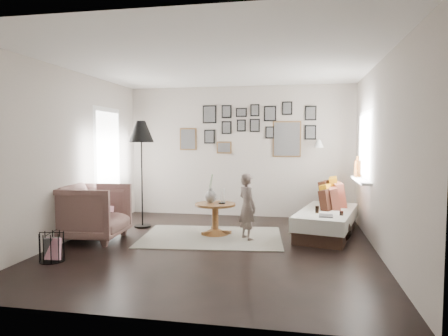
% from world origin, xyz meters
% --- Properties ---
extents(ground, '(4.80, 4.80, 0.00)m').
position_xyz_m(ground, '(0.00, 0.00, 0.00)').
color(ground, black).
rests_on(ground, ground).
extents(wall_back, '(4.50, 0.00, 4.50)m').
position_xyz_m(wall_back, '(0.00, 2.40, 1.30)').
color(wall_back, '#ABA195').
rests_on(wall_back, ground).
extents(wall_front, '(4.50, 0.00, 4.50)m').
position_xyz_m(wall_front, '(0.00, -2.40, 1.30)').
color(wall_front, '#ABA195').
rests_on(wall_front, ground).
extents(wall_left, '(0.00, 4.80, 4.80)m').
position_xyz_m(wall_left, '(-2.25, 0.00, 1.30)').
color(wall_left, '#ABA195').
rests_on(wall_left, ground).
extents(wall_right, '(0.00, 4.80, 4.80)m').
position_xyz_m(wall_right, '(2.25, 0.00, 1.30)').
color(wall_right, '#ABA195').
rests_on(wall_right, ground).
extents(ceiling, '(4.80, 4.80, 0.00)m').
position_xyz_m(ceiling, '(0.00, 0.00, 2.60)').
color(ceiling, white).
rests_on(ceiling, wall_back).
extents(door_left, '(0.00, 2.14, 2.14)m').
position_xyz_m(door_left, '(-2.23, 1.20, 1.05)').
color(door_left, white).
rests_on(door_left, wall_left).
extents(window_right, '(0.15, 1.32, 1.30)m').
position_xyz_m(window_right, '(2.18, 1.34, 0.93)').
color(window_right, white).
rests_on(window_right, wall_right).
extents(gallery_wall, '(2.74, 0.03, 1.08)m').
position_xyz_m(gallery_wall, '(0.29, 2.38, 1.74)').
color(gallery_wall, brown).
rests_on(gallery_wall, wall_back).
extents(wall_sconce, '(0.18, 0.36, 0.16)m').
position_xyz_m(wall_sconce, '(1.55, 2.13, 1.46)').
color(wall_sconce, white).
rests_on(wall_sconce, wall_back).
extents(rug, '(2.32, 1.74, 0.01)m').
position_xyz_m(rug, '(-0.15, 0.52, 0.01)').
color(rug, beige).
rests_on(rug, ground).
extents(pedestal_table, '(0.65, 0.65, 0.51)m').
position_xyz_m(pedestal_table, '(-0.13, 0.70, 0.24)').
color(pedestal_table, brown).
rests_on(pedestal_table, ground).
extents(vase, '(0.19, 0.19, 0.47)m').
position_xyz_m(vase, '(-0.21, 0.72, 0.66)').
color(vase, black).
rests_on(vase, pedestal_table).
extents(candles, '(0.11, 0.11, 0.24)m').
position_xyz_m(candles, '(-0.02, 0.70, 0.63)').
color(candles, black).
rests_on(candles, pedestal_table).
extents(daybed, '(1.17, 1.92, 0.88)m').
position_xyz_m(daybed, '(1.64, 1.11, 0.28)').
color(daybed, black).
rests_on(daybed, ground).
extents(magazine_on_daybed, '(0.21, 0.28, 0.01)m').
position_xyz_m(magazine_on_daybed, '(1.59, 0.48, 0.41)').
color(magazine_on_daybed, black).
rests_on(magazine_on_daybed, daybed).
extents(armchair, '(0.99, 0.97, 0.86)m').
position_xyz_m(armchair, '(-1.90, 0.03, 0.43)').
color(armchair, brown).
rests_on(armchair, ground).
extents(armchair_cushion, '(0.40, 0.41, 0.18)m').
position_xyz_m(armchair_cushion, '(-1.87, 0.08, 0.48)').
color(armchair_cushion, white).
rests_on(armchair_cushion, armchair).
extents(floor_lamp, '(0.43, 0.43, 1.86)m').
position_xyz_m(floor_lamp, '(-1.51, 1.03, 1.61)').
color(floor_lamp, black).
rests_on(floor_lamp, ground).
extents(magazine_basket, '(0.35, 0.35, 0.37)m').
position_xyz_m(magazine_basket, '(-1.87, -1.07, 0.18)').
color(magazine_basket, black).
rests_on(magazine_basket, ground).
extents(demijohn_large, '(0.34, 0.34, 0.52)m').
position_xyz_m(demijohn_large, '(1.47, 0.70, 0.20)').
color(demijohn_large, black).
rests_on(demijohn_large, ground).
extents(demijohn_small, '(0.30, 0.30, 0.47)m').
position_xyz_m(demijohn_small, '(1.82, 0.58, 0.18)').
color(demijohn_small, black).
rests_on(demijohn_small, ground).
extents(child, '(0.42, 0.44, 1.02)m').
position_xyz_m(child, '(0.42, 0.48, 0.51)').
color(child, '#695A53').
rests_on(child, ground).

